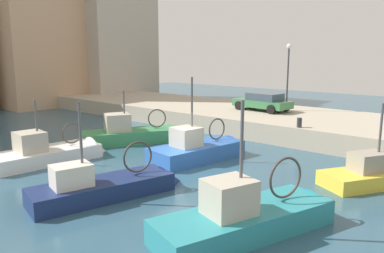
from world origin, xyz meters
name	(u,v)px	position (x,y,z in m)	size (l,w,h in m)	color
water_surface	(186,170)	(0.00, 0.00, 0.00)	(80.00, 80.00, 0.00)	#2D5166
quay_wall	(299,124)	(11.50, 0.00, 0.60)	(9.00, 56.00, 1.20)	#ADA08C
fishing_boat_green	(137,140)	(2.30, 6.17, 0.14)	(6.76, 4.73, 4.05)	#388951
fishing_boat_teal	(253,226)	(-3.29, -5.70, 0.14)	(6.76, 3.66, 4.88)	teal
fishing_boat_blue	(202,156)	(2.03, 0.75, 0.12)	(6.01, 2.85, 5.12)	#2D60B7
fishing_boat_white	(54,159)	(-3.27, 6.04, 0.13)	(6.10, 2.67, 4.09)	white
fishing_boat_navy	(111,193)	(-4.35, -0.06, 0.11)	(6.30, 2.99, 4.42)	navy
parked_car_green	(263,101)	(11.69, 2.98, 1.88)	(2.33, 4.39, 1.31)	#387547
mooring_bollard_mid	(299,123)	(7.35, -2.00, 1.48)	(0.28, 0.28, 0.55)	#2D2D33
quay_streetlamp	(288,66)	(13.00, 1.75, 4.45)	(0.36, 0.36, 4.83)	#38383D
waterfront_building_west	(42,5)	(8.18, 27.35, 10.32)	(10.85, 8.16, 20.59)	tan
waterfront_building_west_mid	(111,21)	(14.81, 24.71, 8.89)	(8.68, 6.96, 17.75)	#B2A899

